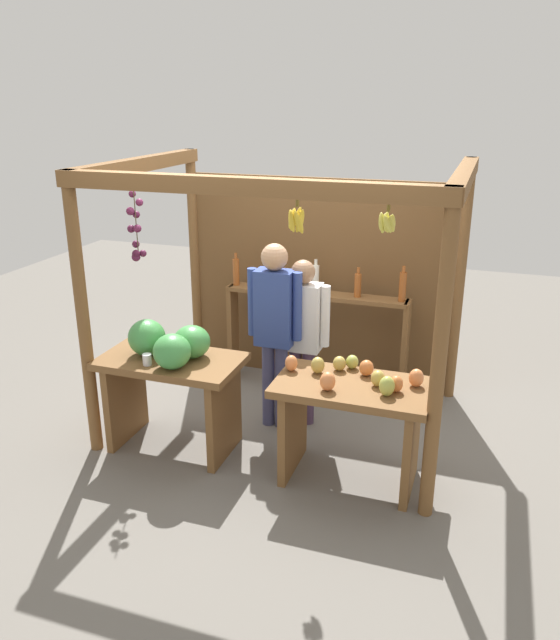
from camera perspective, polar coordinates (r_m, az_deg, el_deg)
ground_plane at (r=5.82m, az=0.63°, el=-8.97°), size 12.00×12.00×0.00m
market_stall at (r=5.71m, az=2.02°, el=5.05°), size 2.83×2.08×2.29m
fruit_counter_left at (r=5.15m, az=-9.87°, el=-4.26°), size 1.14×0.65×1.10m
fruit_counter_right at (r=4.75m, az=6.55°, el=-8.01°), size 1.14×0.65×0.95m
bottle_shelf_unit at (r=6.15m, az=3.25°, el=0.43°), size 1.81×0.22×1.34m
vendor_man at (r=5.33m, az=-0.49°, el=0.01°), size 0.48×0.22×1.66m
vendor_woman at (r=5.42m, az=2.04°, el=-0.83°), size 0.48×0.20×1.51m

